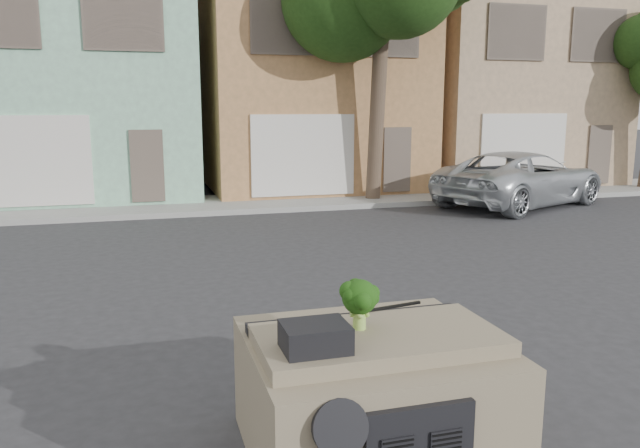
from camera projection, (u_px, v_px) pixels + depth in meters
name	position (u px, v px, depth m)	size (l,w,h in m)	color
ground_plane	(288.00, 331.00, 8.08)	(120.00, 120.00, 0.00)	#303033
sidewalk	(205.00, 205.00, 17.98)	(40.00, 3.00, 0.15)	gray
townhouse_mint	(78.00, 78.00, 20.11)	(7.20, 8.20, 7.55)	#8AC09F
townhouse_tan	(303.00, 81.00, 22.16)	(7.20, 8.20, 7.55)	#AB7A4B
townhouse_beige	(489.00, 83.00, 24.22)	(7.20, 8.20, 7.55)	tan
silver_pickup	(520.00, 206.00, 18.36)	(2.65, 5.75, 1.60)	silver
tree_near	(378.00, 58.00, 17.91)	(4.40, 4.00, 8.50)	#1D3A11
car_dashboard	(371.00, 391.00, 5.15)	(2.00, 1.80, 1.12)	#7C6F56
instrument_hump	(315.00, 337.00, 4.54)	(0.48, 0.38, 0.20)	black
wiper_arm	(387.00, 308.00, 5.48)	(0.70, 0.03, 0.02)	black
broccoli	(360.00, 304.00, 4.95)	(0.34, 0.34, 0.42)	#15350B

